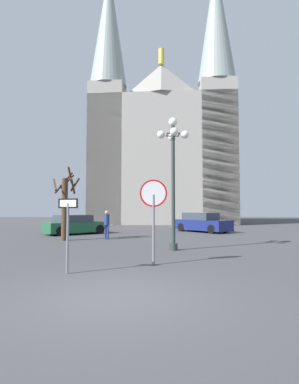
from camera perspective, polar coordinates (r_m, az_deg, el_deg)
The scene contains 9 objects.
ground_plane at distance 6.55m, azimuth -6.36°, elevation -18.92°, with size 120.00×120.00×0.00m, color #424244.
cathedral at distance 39.72m, azimuth 2.53°, elevation 8.49°, with size 18.04×14.77×32.28m.
stop_sign at distance 9.85m, azimuth 0.75°, elevation -2.22°, with size 0.89×0.08×2.73m.
one_way_arrow_sign at distance 8.84m, azimuth -14.98°, elevation -6.04°, with size 0.57×0.15×2.07m.
street_lamp at distance 13.44m, azimuth 4.41°, elevation 5.65°, with size 1.39×1.39×5.78m.
bare_tree at distance 17.98m, azimuth -15.46°, elevation -2.11°, with size 1.69×1.67×4.16m.
parked_car_near_navy at distance 24.08m, azimuth 9.78°, elevation -5.68°, with size 4.15×4.56×1.48m.
parked_car_far_green at distance 22.22m, azimuth -13.69°, elevation -5.99°, with size 4.44×3.96×1.35m.
pedestrian_walking at distance 18.18m, azimuth -7.97°, elevation -5.53°, with size 0.32×0.32×1.68m.
Camera 1 is at (0.62, -6.28, 1.79)m, focal length 28.63 mm.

